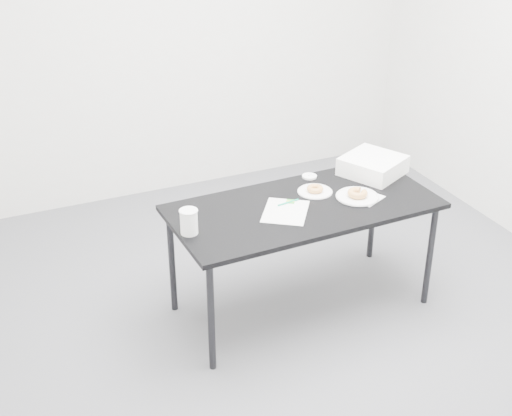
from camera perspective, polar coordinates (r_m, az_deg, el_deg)
name	(u,v)px	position (r m, az deg, el deg)	size (l,w,h in m)	color
floor	(279,321)	(4.27, 1.88, -9.05)	(4.00, 4.00, 0.00)	#525258
wall_back	(164,21)	(5.43, -7.41, 14.64)	(4.00, 0.02, 2.70)	silver
table	(303,213)	(4.07, 3.82, -0.38)	(1.54, 0.76, 0.70)	black
scorecard	(285,211)	(3.97, 2.37, -0.27)	(0.24, 0.30, 0.00)	white
logo_patch	(290,201)	(4.07, 2.77, 0.53)	(0.05, 0.05, 0.00)	green
pen	(288,202)	(4.05, 2.59, 0.45)	(0.01, 0.01, 0.14)	#0D9169
napkin	(365,197)	(4.17, 8.72, 0.84)	(0.17, 0.17, 0.00)	white
plate_near	(357,197)	(4.16, 8.11, 0.91)	(0.25, 0.25, 0.01)	white
donut_near	(358,193)	(4.15, 8.13, 1.19)	(0.12, 0.12, 0.04)	#CE8E41
plate_far	(315,192)	(4.20, 4.73, 1.32)	(0.21, 0.21, 0.01)	white
donut_far	(315,189)	(4.19, 4.74, 1.55)	(0.10, 0.10, 0.03)	#CE8E41
coffee_cup	(189,222)	(3.73, -5.39, -1.10)	(0.09, 0.09, 0.14)	white
cup_lid	(309,176)	(4.38, 4.30, 2.54)	(0.09, 0.09, 0.01)	white
bakery_box	(373,165)	(4.45, 9.33, 3.38)	(0.33, 0.33, 0.11)	white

